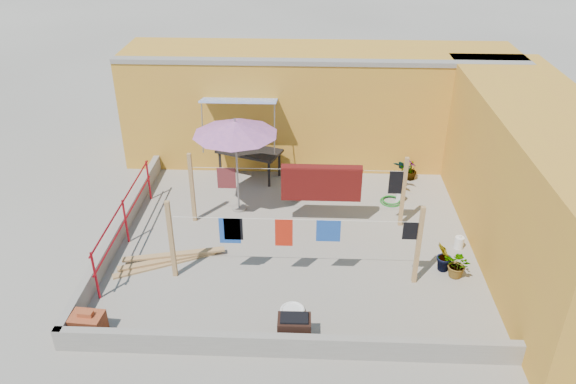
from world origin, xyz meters
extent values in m
plane|color=#9E998E|center=(0.00, 0.00, 0.00)|extent=(80.00, 80.00, 0.00)
cube|color=#BD7D29|center=(0.50, 4.70, 1.60)|extent=(11.00, 2.40, 3.20)
cube|color=gray|center=(0.50, 3.65, 3.15)|extent=(11.00, 0.35, 0.12)
cube|color=#2D51B2|center=(-1.60, 3.15, 2.25)|extent=(2.00, 0.79, 0.22)
cylinder|color=gray|center=(-2.55, 2.78, 1.60)|extent=(0.03, 0.30, 1.28)
cylinder|color=gray|center=(-0.65, 2.78, 1.60)|extent=(0.03, 0.30, 1.28)
cube|color=#BD7D29|center=(5.20, 0.00, 1.60)|extent=(2.40, 9.00, 3.20)
cube|color=gray|center=(0.00, -3.58, 0.22)|extent=(8.30, 0.16, 0.44)
cube|color=gray|center=(-4.08, 0.00, 0.22)|extent=(0.16, 7.30, 0.44)
cylinder|color=#A7101D|center=(-3.85, -2.20, 0.55)|extent=(0.05, 0.05, 1.10)
cylinder|color=#A7101D|center=(-3.85, -0.20, 0.55)|extent=(0.05, 0.05, 1.10)
cylinder|color=#A7101D|center=(-3.85, 1.80, 0.55)|extent=(0.05, 0.05, 1.10)
cylinder|color=#A7101D|center=(-3.85, -0.20, 1.05)|extent=(0.04, 4.20, 0.04)
cylinder|color=#A7101D|center=(-3.85, -0.20, 0.60)|extent=(0.04, 4.20, 0.04)
cube|color=tan|center=(-2.50, -1.40, 0.90)|extent=(0.09, 0.09, 1.80)
cube|color=tan|center=(2.50, -1.40, 0.90)|extent=(0.09, 0.09, 1.80)
cube|color=tan|center=(2.50, 0.80, 0.90)|extent=(0.09, 0.09, 1.80)
cube|color=tan|center=(-2.50, 0.80, 0.90)|extent=(0.09, 0.09, 1.80)
cylinder|color=silver|center=(0.00, -1.40, 1.45)|extent=(5.00, 0.01, 0.01)
cylinder|color=silver|center=(0.00, 0.80, 1.45)|extent=(5.00, 0.01, 0.01)
cube|color=#4D0E0C|center=(0.57, 0.80, 1.09)|extent=(1.88, 0.22, 0.82)
cube|color=black|center=(2.30, 0.80, 1.16)|extent=(0.32, 0.02, 0.59)
cube|color=maroon|center=(-1.66, 0.80, 1.18)|extent=(0.44, 0.02, 0.53)
cube|color=#1D469D|center=(-1.29, -1.40, 1.15)|extent=(0.43, 0.02, 0.59)
cube|color=black|center=(-1.22, -1.40, 1.20)|extent=(0.38, 0.02, 0.51)
cube|color=#B7210E|center=(-0.20, -1.40, 1.14)|extent=(0.35, 0.02, 0.63)
cube|color=#1D469D|center=(0.69, -1.40, 1.20)|extent=(0.49, 0.02, 0.49)
cube|color=black|center=(2.30, -1.40, 1.25)|extent=(0.29, 0.02, 0.40)
cylinder|color=gray|center=(-1.48, 1.37, 0.03)|extent=(0.37, 0.37, 0.06)
cylinder|color=gray|center=(-1.48, 1.37, 1.17)|extent=(0.04, 0.04, 2.35)
cone|color=#B76295|center=(-1.48, 1.37, 2.22)|extent=(2.10, 2.10, 0.33)
cylinder|color=gray|center=(-1.48, 1.37, 2.41)|extent=(0.04, 0.04, 0.10)
cube|color=black|center=(-1.38, 3.20, 0.77)|extent=(1.90, 1.40, 0.06)
cube|color=black|center=(-2.21, 3.14, 0.37)|extent=(0.06, 0.06, 0.75)
cube|color=black|center=(-1.97, 3.78, 0.37)|extent=(0.06, 0.06, 0.75)
cube|color=black|center=(-0.80, 2.62, 0.37)|extent=(0.06, 0.06, 0.75)
cube|color=black|center=(-0.56, 3.26, 0.37)|extent=(0.06, 0.06, 0.75)
cube|color=#AB4A27|center=(-3.70, -3.20, 0.21)|extent=(0.62, 0.47, 0.43)
cube|color=#9D4D25|center=(-3.70, -3.20, 0.47)|extent=(0.27, 0.15, 0.09)
cube|color=tan|center=(-2.81, -1.06, 0.02)|extent=(2.05, 1.12, 0.04)
cube|color=tan|center=(-2.73, -0.94, 0.07)|extent=(2.12, 0.95, 0.04)
cube|color=tan|center=(-2.65, -0.82, 0.12)|extent=(2.19, 0.66, 0.04)
cube|color=black|center=(0.07, -3.20, 0.25)|extent=(0.60, 0.41, 0.50)
cube|color=black|center=(0.07, -3.20, 0.52)|extent=(0.50, 0.31, 0.04)
cylinder|color=silver|center=(0.01, -2.46, 0.03)|extent=(0.45, 0.45, 0.06)
torus|color=silver|center=(0.01, -2.46, 0.06)|extent=(0.48, 0.48, 0.05)
cylinder|color=silver|center=(3.70, -0.13, 0.14)|extent=(0.21, 0.21, 0.28)
cylinder|color=silver|center=(3.70, -0.13, 0.30)|extent=(0.06, 0.06, 0.05)
cylinder|color=silver|center=(2.66, 1.96, 0.15)|extent=(0.22, 0.22, 0.30)
cylinder|color=silver|center=(2.66, 1.96, 0.32)|extent=(0.06, 0.06, 0.05)
torus|color=#186F1F|center=(2.41, 1.89, 0.02)|extent=(0.56, 0.56, 0.04)
torus|color=#186F1F|center=(2.41, 1.89, 0.06)|extent=(0.47, 0.47, 0.04)
imported|color=#1C611B|center=(0.05, 2.03, 0.40)|extent=(0.76, 0.67, 0.80)
imported|color=#1C611B|center=(3.09, 3.20, 0.29)|extent=(0.37, 0.37, 0.59)
imported|color=#1C611B|center=(2.72, 2.52, 0.47)|extent=(0.59, 0.52, 0.94)
imported|color=#1C611B|center=(3.17, -1.01, 0.36)|extent=(0.40, 0.46, 0.73)
imported|color=#1C611B|center=(3.42, -1.19, 0.30)|extent=(0.72, 0.71, 0.61)
camera|label=1|loc=(0.28, -10.80, 7.30)|focal=35.00mm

